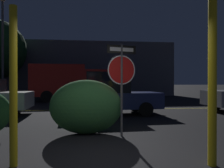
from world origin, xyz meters
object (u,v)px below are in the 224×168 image
at_px(yellow_pole_right, 212,72).
at_px(delivery_truck, 76,81).
at_px(yellow_pole_left, 13,86).
at_px(passing_car_2, 110,98).
at_px(hedge_bush_2, 86,107).
at_px(street_lamp, 3,34).
at_px(stop_sign, 122,71).

relative_size(yellow_pole_right, delivery_truck, 0.50).
bearing_deg(delivery_truck, yellow_pole_right, 11.44).
height_order(yellow_pole_left, yellow_pole_right, yellow_pole_right).
relative_size(passing_car_2, delivery_truck, 0.69).
bearing_deg(passing_car_2, yellow_pole_right, 7.15).
relative_size(yellow_pole_left, yellow_pole_right, 0.85).
xyz_separation_m(hedge_bush_2, delivery_truck, (-0.83, 10.77, 0.77)).
bearing_deg(passing_car_2, street_lamp, -137.92).
height_order(yellow_pole_left, passing_car_2, yellow_pole_left).
distance_m(yellow_pole_left, passing_car_2, 6.13).
xyz_separation_m(stop_sign, yellow_pole_left, (-2.12, -1.83, -0.35)).
height_order(hedge_bush_2, delivery_truck, delivery_truck).
distance_m(stop_sign, hedge_bush_2, 1.38).
height_order(stop_sign, street_lamp, street_lamp).
relative_size(stop_sign, yellow_pole_left, 0.90).
bearing_deg(stop_sign, street_lamp, 109.82).
bearing_deg(yellow_pole_left, stop_sign, 40.75).
height_order(delivery_truck, street_lamp, street_lamp).
relative_size(yellow_pole_right, street_lamp, 0.41).
height_order(yellow_pole_right, hedge_bush_2, yellow_pole_right).
bearing_deg(hedge_bush_2, passing_car_2, 73.37).
bearing_deg(hedge_bush_2, yellow_pole_right, -50.28).
distance_m(yellow_pole_right, delivery_truck, 13.64).
distance_m(yellow_pole_right, passing_car_2, 6.18).
bearing_deg(hedge_bush_2, street_lamp, 119.79).
relative_size(passing_car_2, street_lamp, 0.57).
xyz_separation_m(yellow_pole_right, hedge_bush_2, (-2.12, 2.55, -0.84)).
xyz_separation_m(stop_sign, passing_car_2, (0.12, 3.85, -0.96)).
bearing_deg(street_lamp, yellow_pole_right, -58.08).
bearing_deg(yellow_pole_right, delivery_truck, 102.49).
distance_m(yellow_pole_left, street_lamp, 14.06).
relative_size(hedge_bush_2, passing_car_2, 0.45).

